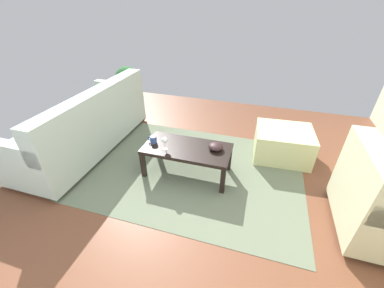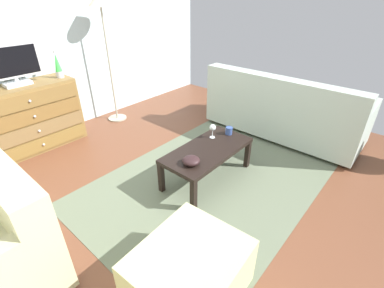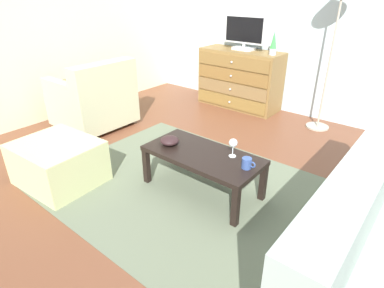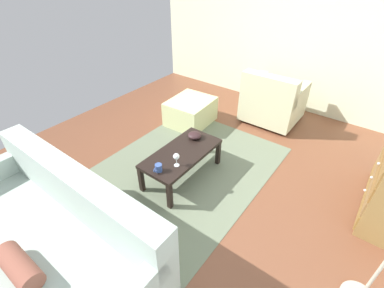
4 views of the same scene
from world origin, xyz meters
name	(u,v)px [view 2 (image 2 of 4)]	position (x,y,z in m)	size (l,w,h in m)	color
ground_plane	(182,186)	(0.00, 0.00, -0.03)	(5.31, 5.01, 0.05)	brown
wall_accent_rear	(52,35)	(0.00, 2.27, 1.27)	(5.31, 0.12, 2.55)	silver
area_rug	(209,182)	(0.20, -0.20, 0.00)	(2.60, 1.90, 0.01)	#606A54
dresser	(29,118)	(-0.67, 1.95, 0.41)	(1.17, 0.49, 0.82)	brown
tv	(12,65)	(-0.65, 1.98, 1.05)	(0.61, 0.18, 0.46)	silver
lava_lamp	(58,66)	(-0.18, 1.91, 0.96)	(0.09, 0.09, 0.33)	#B7B7BC
coffee_table	(208,152)	(0.26, -0.13, 0.32)	(1.00, 0.48, 0.37)	black
wine_glass	(213,128)	(0.48, -0.02, 0.49)	(0.07, 0.07, 0.16)	silver
mug	(229,131)	(0.67, -0.11, 0.41)	(0.11, 0.08, 0.08)	#354E8E
bowl_decorative	(191,161)	(-0.07, -0.18, 0.41)	(0.17, 0.17, 0.07)	black
couch_large	(282,111)	(1.75, -0.26, 0.34)	(0.85, 2.05, 0.87)	#332319
ottoman	(189,274)	(-0.83, -0.83, 0.20)	(0.70, 0.60, 0.39)	#C3C88C
standing_lamp	(102,13)	(0.55, 1.91, 1.52)	(0.32, 0.32, 1.78)	#A59E8C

